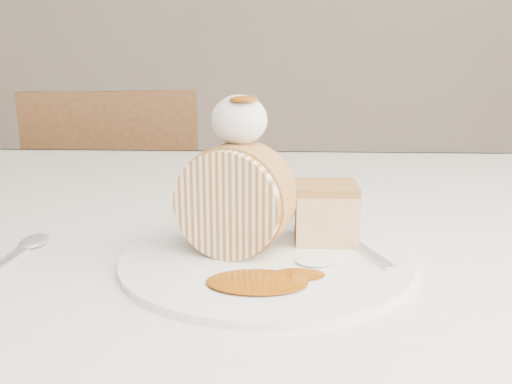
{
  "coord_description": "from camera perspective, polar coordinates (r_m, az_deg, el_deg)",
  "views": [
    {
      "loc": [
        0.07,
        -0.49,
        0.95
      ],
      "look_at": [
        0.05,
        0.04,
        0.82
      ],
      "focal_mm": 40.0,
      "sensor_mm": 36.0,
      "label": 1
    }
  ],
  "objects": [
    {
      "name": "caramel_drizzle",
      "position": [
        0.53,
        -1.2,
        9.9
      ],
      "size": [
        0.03,
        0.02,
        0.01
      ],
      "primitive_type": "ellipsoid",
      "color": "#813D05",
      "rests_on": "whipped_cream"
    },
    {
      "name": "chair_far",
      "position": [
        1.54,
        -13.27,
        -3.68
      ],
      "size": [
        0.47,
        0.47,
        0.86
      ],
      "rotation": [
        0.0,
        0.0,
        3.32
      ],
      "color": "brown",
      "rests_on": "ground"
    },
    {
      "name": "plate",
      "position": [
        0.56,
        0.99,
        -6.68
      ],
      "size": [
        0.28,
        0.28,
        0.01
      ],
      "primitive_type": "cylinder",
      "rotation": [
        0.0,
        0.0,
        0.01
      ],
      "color": "white",
      "rests_on": "table"
    },
    {
      "name": "whipped_cream",
      "position": [
        0.55,
        -1.69,
        7.22
      ],
      "size": [
        0.05,
        0.05,
        0.05
      ],
      "primitive_type": "ellipsoid",
      "color": "white",
      "rests_on": "roulade_slice"
    },
    {
      "name": "roulade_slice",
      "position": [
        0.55,
        -2.12,
        -0.83
      ],
      "size": [
        0.12,
        0.08,
        0.1
      ],
      "primitive_type": "cylinder",
      "rotation": [
        1.57,
        0.0,
        -0.29
      ],
      "color": "#FFE5B1",
      "rests_on": "plate"
    },
    {
      "name": "table",
      "position": [
        0.75,
        -2.93,
        -8.74
      ],
      "size": [
        1.4,
        0.9,
        0.75
      ],
      "color": "silver",
      "rests_on": "ground"
    },
    {
      "name": "fork",
      "position": [
        0.58,
        10.38,
        -5.46
      ],
      "size": [
        0.08,
        0.16,
        0.0
      ],
      "primitive_type": "cube",
      "rotation": [
        0.0,
        0.0,
        0.36
      ],
      "color": "silver",
      "rests_on": "plate"
    },
    {
      "name": "caramel_pool",
      "position": [
        0.49,
        0.11,
        -8.95
      ],
      "size": [
        0.09,
        0.06,
        0.0
      ],
      "primitive_type": null,
      "rotation": [
        0.0,
        0.0,
        0.01
      ],
      "color": "#813D05",
      "rests_on": "plate"
    },
    {
      "name": "cake_chunk",
      "position": [
        0.59,
        7.0,
        -2.4
      ],
      "size": [
        0.06,
        0.06,
        0.05
      ],
      "primitive_type": "cube",
      "rotation": [
        0.0,
        0.0,
        0.01
      ],
      "color": "#AF7942",
      "rests_on": "plate"
    }
  ]
}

